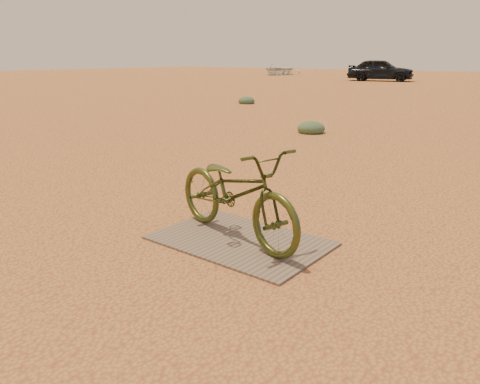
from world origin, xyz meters
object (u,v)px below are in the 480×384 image
Objects in this scene: car at (381,70)px; plywood_board at (240,241)px; bicycle at (236,192)px; boat_near_left at (278,69)px.

plywood_board is at bearing -173.47° from car.
bicycle is at bearing -173.57° from car.
boat_near_left reaches higher than plywood_board.
plywood_board is 0.33× the size of boat_near_left.
bicycle is 0.38× the size of car.
car reaches higher than bicycle.
car is 0.93× the size of boat_near_left.
bicycle is at bearing -70.16° from boat_near_left.
plywood_board is 33.34m from car.
car is 14.21m from boat_near_left.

